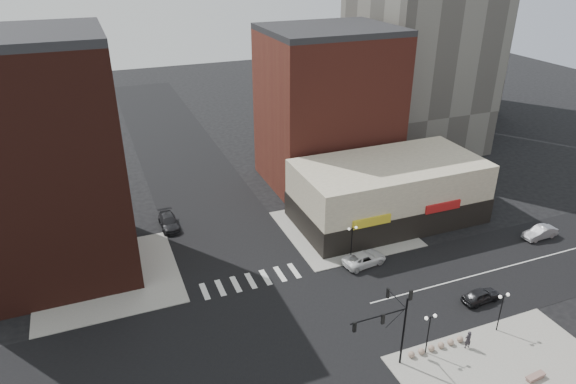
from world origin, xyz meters
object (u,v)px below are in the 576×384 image
street_lamp_se_b (502,303)px  pedestrian (468,340)px  street_lamp_se_a (430,325)px  stone_bench (535,377)px  dark_sedan_east (481,295)px  silver_sedan (540,232)px  dark_sedan_north (169,222)px  street_lamp_ne (352,234)px  traffic_signal (393,319)px  white_suv (364,259)px

street_lamp_se_b → pedestrian: (-4.16, -0.85, -2.26)m
street_lamp_se_a → stone_bench: size_ratio=2.17×
dark_sedan_east → silver_sedan: 17.08m
street_lamp_se_b → dark_sedan_east: 5.16m
dark_sedan_east → pedestrian: (-5.80, -5.02, 0.32)m
dark_sedan_east → silver_sedan: bearing=-67.6°
dark_sedan_north → dark_sedan_east: bearing=-45.9°
street_lamp_se_a → street_lamp_ne: 16.03m
pedestrian → silver_sedan: bearing=-147.5°
street_lamp_se_a → traffic_signal: bearing=177.4°
street_lamp_se_b → street_lamp_se_a: bearing=180.0°
dark_sedan_east → stone_bench: (-2.94, -10.17, -0.36)m
traffic_signal → dark_sedan_north: bearing=113.5°
street_lamp_ne → dark_sedan_east: size_ratio=0.99×
street_lamp_ne → street_lamp_se_a: bearing=-93.6°
street_lamp_se_a → dark_sedan_east: size_ratio=0.99×
dark_sedan_north → pedestrian: pedestrian is taller
traffic_signal → street_lamp_se_b: traffic_signal is taller
stone_bench → street_lamp_se_a: bearing=133.3°
stone_bench → white_suv: bearing=98.3°
silver_sedan → dark_sedan_north: (-42.30, 19.72, 0.02)m
white_suv → street_lamp_ne: bearing=24.1°
street_lamp_ne → white_suv: size_ratio=0.80×
dark_sedan_north → white_suv: bearing=-41.8°
street_lamp_se_a → white_suv: 14.85m
street_lamp_ne → stone_bench: (5.70, -22.00, -2.94)m
street_lamp_se_b → pedestrian: street_lamp_se_b is taller
traffic_signal → white_suv: size_ratio=1.49×
traffic_signal → street_lamp_se_a: 4.12m
white_suv → silver_sedan: 23.31m
white_suv → dark_sedan_east: (7.72, -10.34, -0.01)m
street_lamp_se_a → pedestrian: street_lamp_se_a is taller
street_lamp_se_a → street_lamp_ne: same height
traffic_signal → dark_sedan_east: 14.61m
white_suv → street_lamp_se_b: bearing=-164.5°
street_lamp_se_a → stone_bench: bearing=-41.9°
traffic_signal → street_lamp_ne: (4.76, 15.83, -1.67)m
stone_bench → dark_sedan_north: bearing=117.9°
traffic_signal → silver_sedan: bearing=21.6°
traffic_signal → white_suv: 15.99m
silver_sedan → dark_sedan_north: dark_sedan_north is taller
street_lamp_se_b → street_lamp_ne: bearing=113.6°
street_lamp_ne → pedestrian: 17.24m
street_lamp_ne → dark_sedan_north: bearing=140.1°
street_lamp_se_b → street_lamp_ne: same height
white_suv → pedestrian: (1.92, -15.35, 0.31)m
street_lamp_ne → white_suv: street_lamp_ne is taller
white_suv → dark_sedan_east: size_ratio=1.24×
street_lamp_se_a → dark_sedan_north: 35.81m
street_lamp_se_b → stone_bench: (-1.30, -6.00, -2.94)m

